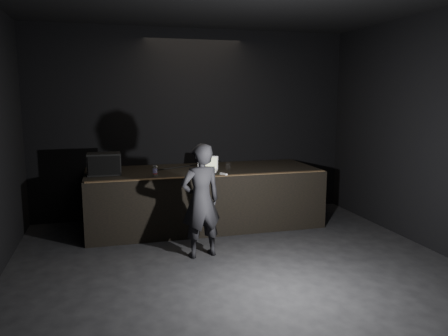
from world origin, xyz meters
TOP-DOWN VIEW (x-y plane):
  - ground at (0.00, 0.00)m, footprint 7.00×7.00m
  - room_walls at (0.00, 0.00)m, footprint 6.10×7.10m
  - stage_riser at (0.00, 2.73)m, footprint 4.00×1.50m
  - riser_lip at (0.00, 2.02)m, footprint 3.92×0.10m
  - stage_monitor at (-1.67, 2.64)m, footprint 0.53×0.39m
  - cable at (-0.43, 2.99)m, footprint 0.91×0.47m
  - laptop at (0.04, 2.57)m, footprint 0.44×0.42m
  - beer_can at (-0.89, 2.25)m, footprint 0.08×0.08m
  - plastic_cup at (0.42, 2.62)m, footprint 0.09×0.09m
  - wii_remote at (0.20, 2.09)m, footprint 0.09×0.17m
  - person at (-0.37, 1.22)m, footprint 0.66×0.51m

SIDE VIEW (x-z plane):
  - ground at x=0.00m, z-range 0.00..0.00m
  - stage_riser at x=0.00m, z-range 0.00..1.00m
  - person at x=-0.37m, z-range 0.00..1.63m
  - riser_lip at x=0.00m, z-range 1.00..1.01m
  - cable at x=-0.43m, z-range 1.00..1.02m
  - wii_remote at x=0.20m, z-range 1.00..1.03m
  - plastic_cup at x=0.42m, z-range 1.00..1.11m
  - laptop at x=0.04m, z-range 0.94..1.18m
  - beer_can at x=-0.89m, z-range 1.00..1.18m
  - stage_monitor at x=-1.67m, z-range 1.00..1.35m
  - room_walls at x=0.00m, z-range 0.26..3.78m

